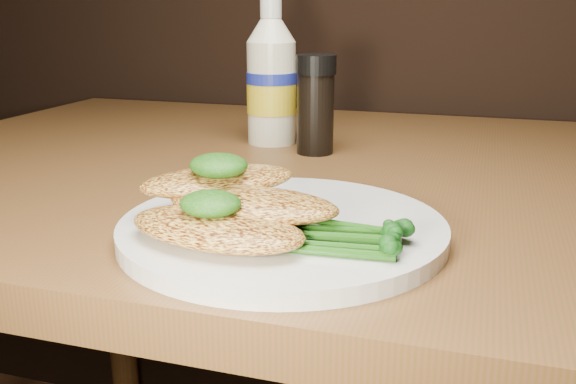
% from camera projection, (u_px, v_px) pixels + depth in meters
% --- Properties ---
extents(plate, '(0.27, 0.27, 0.01)m').
position_uv_depth(plate, '(283.00, 229.00, 0.53)').
color(plate, silver).
rests_on(plate, dining_table).
extents(chicken_front, '(0.16, 0.10, 0.02)m').
position_uv_depth(chicken_front, '(216.00, 228.00, 0.48)').
color(chicken_front, gold).
rests_on(chicken_front, plate).
extents(chicken_mid, '(0.15, 0.08, 0.02)m').
position_uv_depth(chicken_mid, '(252.00, 204.00, 0.51)').
color(chicken_mid, gold).
rests_on(chicken_mid, plate).
extents(chicken_back, '(0.15, 0.14, 0.02)m').
position_uv_depth(chicken_back, '(219.00, 181.00, 0.55)').
color(chicken_back, gold).
rests_on(chicken_back, plate).
extents(pesto_front, '(0.06, 0.06, 0.02)m').
position_uv_depth(pesto_front, '(210.00, 204.00, 0.48)').
color(pesto_front, '#083508').
rests_on(pesto_front, chicken_front).
extents(pesto_back, '(0.06, 0.06, 0.02)m').
position_uv_depth(pesto_back, '(219.00, 165.00, 0.53)').
color(pesto_back, '#083508').
rests_on(pesto_back, chicken_back).
extents(broccolini_bundle, '(0.15, 0.14, 0.02)m').
position_uv_depth(broccolini_bundle, '(330.00, 232.00, 0.48)').
color(broccolini_bundle, '#1C4F11').
rests_on(broccolini_bundle, plate).
extents(mayo_bottle, '(0.08, 0.08, 0.19)m').
position_uv_depth(mayo_bottle, '(271.00, 73.00, 0.86)').
color(mayo_bottle, '#EBE6C7').
rests_on(mayo_bottle, dining_table).
extents(pepper_grinder, '(0.07, 0.07, 0.13)m').
position_uv_depth(pepper_grinder, '(315.00, 105.00, 0.81)').
color(pepper_grinder, black).
rests_on(pepper_grinder, dining_table).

